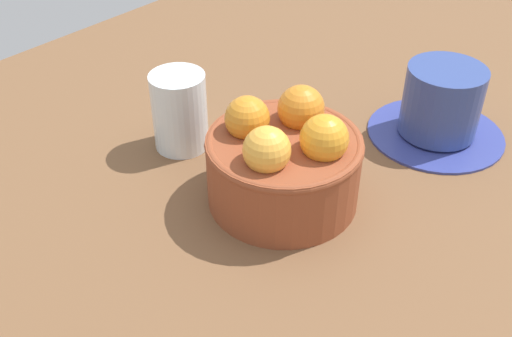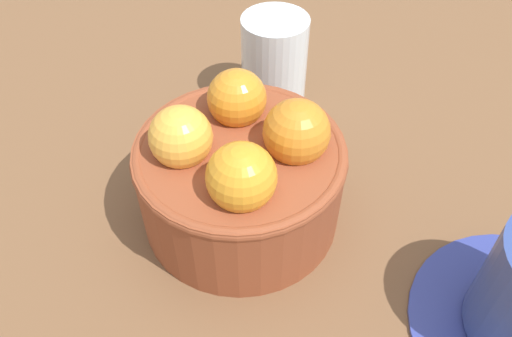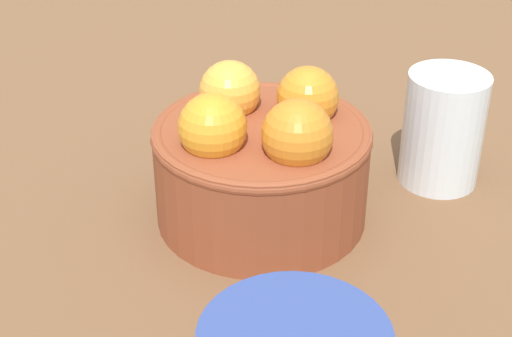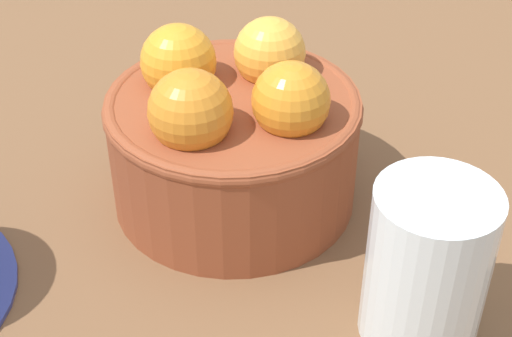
{
  "view_description": "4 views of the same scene",
  "coord_description": "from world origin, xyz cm",
  "views": [
    {
      "loc": [
        -38.23,
        -29.48,
        40.16
      ],
      "look_at": [
        -1.56,
        2.27,
        3.61
      ],
      "focal_mm": 42.45,
      "sensor_mm": 36.0,
      "label": 1
    },
    {
      "loc": [
        6.25,
        -25.59,
        32.66
      ],
      "look_at": [
        0.86,
        1.72,
        3.67
      ],
      "focal_mm": 36.18,
      "sensor_mm": 36.0,
      "label": 2
    },
    {
      "loc": [
        45.0,
        -16.94,
        33.05
      ],
      "look_at": [
        -1.48,
        0.12,
        3.2
      ],
      "focal_mm": 54.94,
      "sensor_mm": 36.0,
      "label": 3
    },
    {
      "loc": [
        24.92,
        30.18,
        31.59
      ],
      "look_at": [
        1.2,
        3.42,
        4.72
      ],
      "focal_mm": 54.29,
      "sensor_mm": 36.0,
      "label": 4
    }
  ],
  "objects": [
    {
      "name": "ground_plane",
      "position": [
        0.0,
        0.0,
        -1.51
      ],
      "size": [
        156.45,
        100.96,
        3.01
      ],
      "primitive_type": "cube",
      "color": "brown"
    },
    {
      "name": "terracotta_bowl",
      "position": [
        0.03,
        -0.01,
        4.82
      ],
      "size": [
        15.54,
        15.54,
        11.02
      ],
      "color": "brown",
      "rests_on": "ground_plane"
    },
    {
      "name": "coffee_cup",
      "position": [
        21.13,
        -6.33,
        3.83
      ],
      "size": [
        15.96,
        15.96,
        8.73
      ],
      "color": "#333E8E",
      "rests_on": "ground_plane"
    },
    {
      "name": "water_glass",
      "position": [
        -0.29,
        14.96,
        4.51
      ],
      "size": [
        6.22,
        6.22,
        9.03
      ],
      "primitive_type": "cylinder",
      "color": "silver",
      "rests_on": "ground_plane"
    }
  ]
}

